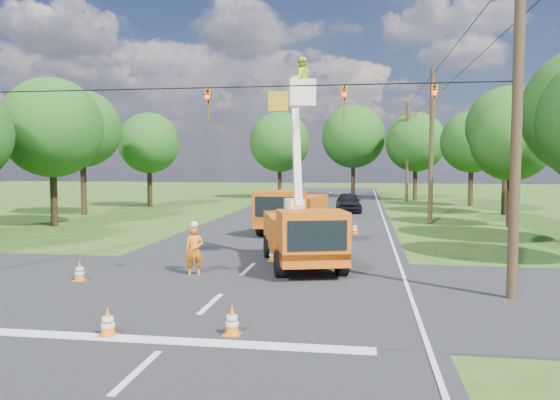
% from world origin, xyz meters
% --- Properties ---
extents(ground, '(140.00, 140.00, 0.00)m').
position_xyz_m(ground, '(0.00, 20.00, 0.00)').
color(ground, '#285118').
rests_on(ground, ground).
extents(road_main, '(12.00, 100.00, 0.06)m').
position_xyz_m(road_main, '(0.00, 20.00, 0.00)').
color(road_main, black).
rests_on(road_main, ground).
extents(road_cross, '(56.00, 10.00, 0.07)m').
position_xyz_m(road_cross, '(0.00, 2.00, 0.00)').
color(road_cross, black).
rests_on(road_cross, ground).
extents(stop_bar, '(9.00, 0.45, 0.02)m').
position_xyz_m(stop_bar, '(0.00, -3.20, 0.00)').
color(stop_bar, silver).
rests_on(stop_bar, ground).
extents(edge_line, '(0.12, 90.00, 0.02)m').
position_xyz_m(edge_line, '(5.60, 20.00, 0.00)').
color(edge_line, silver).
rests_on(edge_line, ground).
extents(bucket_truck, '(3.89, 6.63, 7.98)m').
position_xyz_m(bucket_truck, '(1.92, 5.92, 1.68)').
color(bucket_truck, '#E35B10').
rests_on(bucket_truck, ground).
extents(second_truck, '(3.55, 6.95, 2.48)m').
position_xyz_m(second_truck, '(0.22, 15.79, 1.29)').
color(second_truck, '#E35B10').
rests_on(second_truck, ground).
extents(ground_worker, '(0.73, 0.57, 1.78)m').
position_xyz_m(ground_worker, '(-1.68, 3.82, 0.89)').
color(ground_worker, orange).
rests_on(ground_worker, ground).
extents(distant_car, '(2.32, 4.80, 1.58)m').
position_xyz_m(distant_car, '(3.00, 29.20, 0.79)').
color(distant_car, black).
rests_on(distant_car, ground).
extents(traffic_cone_0, '(0.38, 0.38, 0.71)m').
position_xyz_m(traffic_cone_0, '(-1.54, -3.07, 0.36)').
color(traffic_cone_0, orange).
rests_on(traffic_cone_0, ground).
extents(traffic_cone_1, '(0.38, 0.38, 0.71)m').
position_xyz_m(traffic_cone_1, '(1.24, -2.52, 0.36)').
color(traffic_cone_1, orange).
rests_on(traffic_cone_1, ground).
extents(traffic_cone_2, '(0.38, 0.38, 0.71)m').
position_xyz_m(traffic_cone_2, '(0.63, 6.85, 0.36)').
color(traffic_cone_2, orange).
rests_on(traffic_cone_2, ground).
extents(traffic_cone_3, '(0.38, 0.38, 0.71)m').
position_xyz_m(traffic_cone_3, '(1.47, 11.71, 0.36)').
color(traffic_cone_3, orange).
rests_on(traffic_cone_3, ground).
extents(traffic_cone_4, '(0.38, 0.38, 0.71)m').
position_xyz_m(traffic_cone_4, '(-5.18, 2.28, 0.36)').
color(traffic_cone_4, orange).
rests_on(traffic_cone_4, ground).
extents(traffic_cone_7, '(0.38, 0.38, 0.71)m').
position_xyz_m(traffic_cone_7, '(3.72, 15.65, 0.36)').
color(traffic_cone_7, orange).
rests_on(traffic_cone_7, ground).
extents(pole_right_near, '(1.80, 0.30, 10.00)m').
position_xyz_m(pole_right_near, '(8.50, 2.00, 5.11)').
color(pole_right_near, '#4C3823').
rests_on(pole_right_near, ground).
extents(pole_right_mid, '(1.80, 0.30, 10.00)m').
position_xyz_m(pole_right_mid, '(8.50, 22.00, 5.11)').
color(pole_right_mid, '#4C3823').
rests_on(pole_right_mid, ground).
extents(pole_right_far, '(1.80, 0.30, 10.00)m').
position_xyz_m(pole_right_far, '(8.50, 42.00, 5.11)').
color(pole_right_far, '#4C3823').
rests_on(pole_right_far, ground).
extents(signal_span, '(18.00, 0.29, 1.07)m').
position_xyz_m(signal_span, '(2.23, 1.99, 5.88)').
color(signal_span, black).
rests_on(signal_span, ground).
extents(tree_left_d, '(6.20, 6.20, 9.24)m').
position_xyz_m(tree_left_d, '(-15.00, 17.00, 6.12)').
color(tree_left_d, '#382616').
rests_on(tree_left_d, ground).
extents(tree_left_e, '(5.80, 5.80, 9.41)m').
position_xyz_m(tree_left_e, '(-16.80, 24.00, 6.49)').
color(tree_left_e, '#382616').
rests_on(tree_left_e, ground).
extents(tree_left_f, '(5.40, 5.40, 8.40)m').
position_xyz_m(tree_left_f, '(-14.80, 32.00, 5.69)').
color(tree_left_f, '#382616').
rests_on(tree_left_f, ground).
extents(tree_right_c, '(5.00, 5.00, 7.83)m').
position_xyz_m(tree_right_c, '(13.20, 21.00, 5.31)').
color(tree_right_c, '#382616').
rests_on(tree_right_c, ground).
extents(tree_right_d, '(6.00, 6.00, 9.70)m').
position_xyz_m(tree_right_d, '(14.80, 29.00, 6.68)').
color(tree_right_d, '#382616').
rests_on(tree_right_d, ground).
extents(tree_right_e, '(5.60, 5.60, 8.63)m').
position_xyz_m(tree_right_e, '(13.80, 37.00, 5.81)').
color(tree_right_e, '#382616').
rests_on(tree_right_e, ground).
extents(tree_far_a, '(6.60, 6.60, 9.50)m').
position_xyz_m(tree_far_a, '(-5.00, 45.00, 6.19)').
color(tree_far_a, '#382616').
rests_on(tree_far_a, ground).
extents(tree_far_b, '(7.00, 7.00, 10.32)m').
position_xyz_m(tree_far_b, '(3.00, 47.00, 6.81)').
color(tree_far_b, '#382616').
rests_on(tree_far_b, ground).
extents(tree_far_c, '(6.20, 6.20, 9.18)m').
position_xyz_m(tree_far_c, '(9.50, 44.00, 6.06)').
color(tree_far_c, '#382616').
rests_on(tree_far_c, ground).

